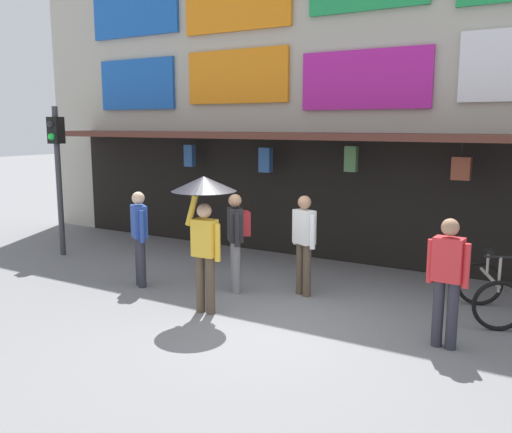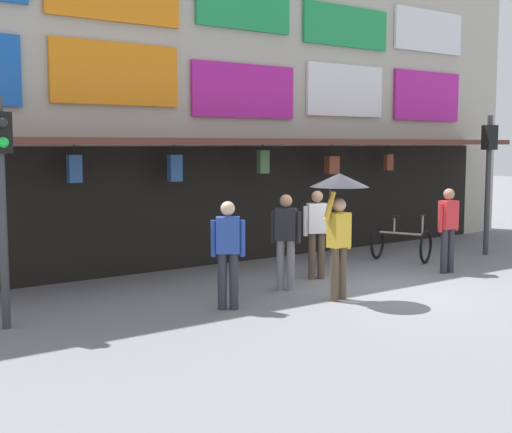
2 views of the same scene
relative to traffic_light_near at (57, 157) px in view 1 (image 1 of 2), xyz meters
The scene contains 9 objects.
ground_plane 6.38m from the traffic_light_near, 13.17° to the right, with size 80.00×80.00×0.00m, color slate.
shopfront 6.92m from the traffic_light_near, 28.64° to the left, with size 18.00×2.60×8.00m.
traffic_light_near is the anchor object (origin of this frame).
bicycle_parked 8.80m from the traffic_light_near, ahead, with size 1.10×1.34×1.05m.
pedestrian_in_red 5.91m from the traffic_light_near, ahead, with size 0.49×0.35×1.68m.
pedestrian_in_white 3.44m from the traffic_light_near, 15.94° to the right, with size 0.45×0.38×1.68m.
pedestrian_with_umbrella 5.13m from the traffic_light_near, 16.25° to the right, with size 0.96×0.96×2.08m.
pedestrian_in_black 4.87m from the traffic_light_near, ahead, with size 0.47×0.47×1.68m.
pedestrian_in_green 8.43m from the traffic_light_near, ahead, with size 0.53×0.25×1.68m.
Camera 1 is at (3.79, -6.51, 2.83)m, focal length 38.43 mm.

